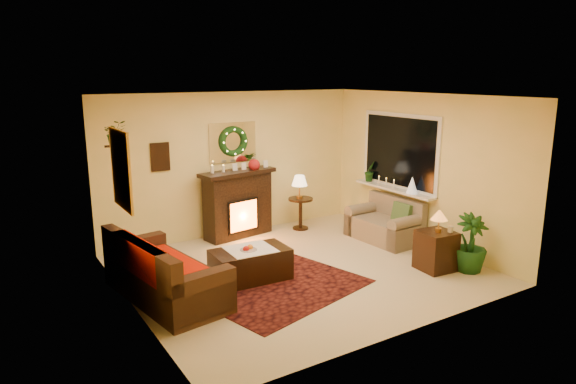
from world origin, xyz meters
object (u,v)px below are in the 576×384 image
loveseat (384,217)px  end_table_square (436,253)px  coffee_table (251,266)px  side_table_round (301,213)px  fireplace (238,207)px  sofa (165,267)px

loveseat → end_table_square: loveseat is taller
loveseat → coffee_table: size_ratio=1.19×
side_table_round → end_table_square: 2.89m
fireplace → loveseat: (2.10, -1.59, -0.13)m
fireplace → coffee_table: bearing=-121.1°
sofa → loveseat: size_ratio=1.53×
side_table_round → fireplace: bearing=168.5°
sofa → end_table_square: 3.99m
loveseat → coffee_table: bearing=-175.5°
sofa → coffee_table: sofa is taller
end_table_square → coffee_table: bearing=156.3°
fireplace → coffee_table: (-0.78, -1.94, -0.34)m
sofa → coffee_table: (1.23, -0.07, -0.22)m
side_table_round → sofa: bearing=-153.0°
end_table_square → coffee_table: end_table_square is taller
sofa → loveseat: bearing=-4.8°
sofa → side_table_round: (3.21, 1.63, -0.10)m
sofa → fireplace: 2.75m
loveseat → end_table_square: 1.52m
loveseat → side_table_round: (-0.89, 1.35, -0.09)m
sofa → coffee_table: size_ratio=1.82×
loveseat → end_table_square: size_ratio=2.16×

